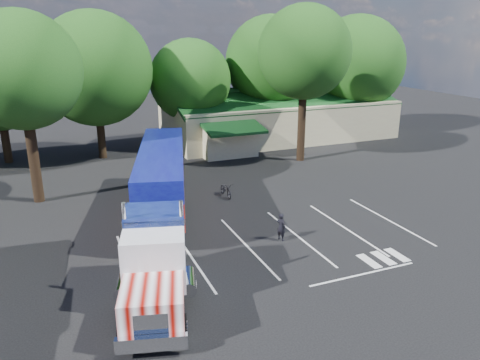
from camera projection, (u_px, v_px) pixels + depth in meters
name	position (u px, v px, depth m)	size (l,w,h in m)	color
ground	(211.00, 209.00, 30.91)	(120.00, 120.00, 0.00)	black
event_hall	(277.00, 117.00, 50.89)	(24.20, 14.12, 5.55)	beige
tree_row_c	(95.00, 69.00, 40.88)	(10.00, 10.00, 13.05)	black
tree_row_d	(190.00, 80.00, 45.74)	(8.00, 8.00, 10.60)	black
tree_row_e	(271.00, 62.00, 48.99)	(9.60, 9.60, 12.90)	black
tree_row_f	(357.00, 63.00, 51.65)	(10.40, 10.40, 13.00)	black
tree_near_left	(21.00, 71.00, 29.68)	(7.60, 7.60, 12.65)	black
tree_near_right	(305.00, 53.00, 39.66)	(8.00, 8.00, 13.50)	black
semi_truck	(161.00, 190.00, 26.92)	(8.07, 21.09, 4.43)	black
woman	(281.00, 227.00, 26.14)	(0.58, 0.38, 1.60)	black
bicycle	(226.00, 189.00, 33.14)	(0.68, 1.94, 1.02)	black
silver_sedan	(237.00, 143.00, 45.74)	(1.61, 4.61, 1.52)	#A6A9AE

